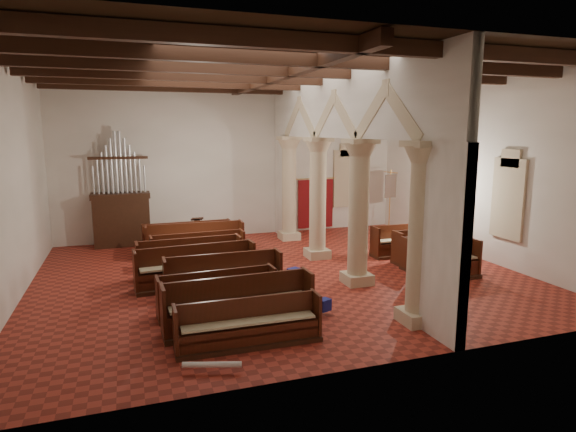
% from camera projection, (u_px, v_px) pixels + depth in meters
% --- Properties ---
extents(floor, '(14.00, 14.00, 0.00)m').
position_uv_depth(floor, '(280.00, 275.00, 14.50)').
color(floor, maroon).
rests_on(floor, ground).
extents(ceiling, '(14.00, 14.00, 0.00)m').
position_uv_depth(ceiling, '(280.00, 68.00, 13.45)').
color(ceiling, black).
rests_on(ceiling, wall_back).
extents(wall_back, '(14.00, 0.02, 6.00)m').
position_uv_depth(wall_back, '(235.00, 163.00, 19.58)').
color(wall_back, white).
rests_on(wall_back, floor).
extents(wall_front, '(14.00, 0.02, 6.00)m').
position_uv_depth(wall_front, '(384.00, 205.00, 8.38)').
color(wall_front, white).
rests_on(wall_front, floor).
extents(wall_left, '(0.02, 12.00, 6.00)m').
position_uv_depth(wall_left, '(8.00, 184.00, 11.78)').
color(wall_left, white).
rests_on(wall_left, floor).
extents(wall_right, '(0.02, 12.00, 6.00)m').
position_uv_depth(wall_right, '(478.00, 169.00, 16.17)').
color(wall_right, white).
rests_on(wall_right, floor).
extents(ceiling_beams, '(13.80, 11.80, 0.30)m').
position_uv_depth(ceiling_beams, '(280.00, 75.00, 13.48)').
color(ceiling_beams, '#341C10').
rests_on(ceiling_beams, wall_back).
extents(arcade, '(0.90, 11.90, 6.00)m').
position_uv_depth(arcade, '(337.00, 155.00, 14.44)').
color(arcade, '#C3B591').
rests_on(arcade, floor).
extents(window_right_a, '(0.03, 1.00, 2.20)m').
position_uv_depth(window_right_a, '(509.00, 199.00, 14.91)').
color(window_right_a, '#34765D').
rests_on(window_right_a, wall_right).
extents(window_right_b, '(0.03, 1.00, 2.20)m').
position_uv_depth(window_right_b, '(432.00, 185.00, 18.64)').
color(window_right_b, '#34765D').
rests_on(window_right_b, wall_right).
extents(window_back, '(1.00, 0.03, 2.20)m').
position_uv_depth(window_back, '(347.00, 178.00, 21.27)').
color(window_back, '#34765D').
rests_on(window_back, wall_back).
extents(pipe_organ, '(2.10, 0.85, 4.40)m').
position_uv_depth(pipe_organ, '(121.00, 210.00, 17.98)').
color(pipe_organ, '#341C10').
rests_on(pipe_organ, floor).
extents(lectern, '(0.45, 0.46, 1.06)m').
position_uv_depth(lectern, '(197.00, 233.00, 18.40)').
color(lectern, '#331810').
rests_on(lectern, floor).
extents(dossal_curtain, '(1.80, 0.07, 2.17)m').
position_uv_depth(dossal_curtain, '(316.00, 203.00, 20.92)').
color(dossal_curtain, maroon).
rests_on(dossal_curtain, floor).
extents(processional_banner, '(0.61, 0.78, 2.71)m').
position_uv_depth(processional_banner, '(389.00, 214.00, 20.05)').
color(processional_banner, '#341C10').
rests_on(processional_banner, floor).
extents(hymnal_box_a, '(0.33, 0.29, 0.28)m').
position_uv_depth(hymnal_box_a, '(297.00, 328.00, 9.97)').
color(hymnal_box_a, '#151D96').
rests_on(hymnal_box_a, floor).
extents(hymnal_box_b, '(0.35, 0.32, 0.28)m').
position_uv_depth(hymnal_box_b, '(324.00, 305.00, 11.31)').
color(hymnal_box_b, navy).
rests_on(hymnal_box_b, floor).
extents(hymnal_box_c, '(0.40, 0.36, 0.32)m').
position_uv_depth(hymnal_box_c, '(294.00, 274.00, 13.68)').
color(hymnal_box_c, navy).
rests_on(hymnal_box_c, floor).
extents(tube_heater_a, '(1.04, 0.42, 0.11)m').
position_uv_depth(tube_heater_a, '(212.00, 365.00, 8.58)').
color(tube_heater_a, silver).
rests_on(tube_heater_a, floor).
extents(tube_heater_b, '(0.97, 0.13, 0.10)m').
position_uv_depth(tube_heater_b, '(181.00, 314.00, 10.94)').
color(tube_heater_b, white).
rests_on(tube_heater_b, floor).
extents(nave_pew_0, '(2.96, 0.67, 0.96)m').
position_uv_depth(nave_pew_0, '(249.00, 330.00, 9.67)').
color(nave_pew_0, '#341C10').
rests_on(nave_pew_0, floor).
extents(nave_pew_1, '(3.32, 0.87, 1.14)m').
position_uv_depth(nave_pew_1, '(239.00, 312.00, 10.50)').
color(nave_pew_1, '#341C10').
rests_on(nave_pew_1, floor).
extents(nave_pew_2, '(2.83, 0.81, 1.01)m').
position_uv_depth(nave_pew_2, '(218.00, 299.00, 11.40)').
color(nave_pew_2, '#341C10').
rests_on(nave_pew_2, floor).
extents(nave_pew_3, '(3.07, 0.74, 1.10)m').
position_uv_depth(nave_pew_3, '(224.00, 282.00, 12.63)').
color(nave_pew_3, '#341C10').
rests_on(nave_pew_3, floor).
extents(nave_pew_4, '(3.35, 0.99, 1.15)m').
position_uv_depth(nave_pew_4, '(196.00, 273.00, 13.39)').
color(nave_pew_4, '#341C10').
rests_on(nave_pew_4, floor).
extents(nave_pew_5, '(3.09, 0.87, 1.13)m').
position_uv_depth(nave_pew_5, '(190.00, 264.00, 14.31)').
color(nave_pew_5, '#341C10').
rests_on(nave_pew_5, floor).
extents(nave_pew_6, '(3.03, 0.79, 1.02)m').
position_uv_depth(nave_pew_6, '(199.00, 254.00, 15.60)').
color(nave_pew_6, '#341C10').
rests_on(nave_pew_6, floor).
extents(nave_pew_7, '(3.33, 0.86, 1.14)m').
position_uv_depth(nave_pew_7, '(196.00, 245.00, 16.60)').
color(nave_pew_7, '#341C10').
rests_on(nave_pew_7, floor).
extents(nave_pew_8, '(3.16, 0.77, 1.04)m').
position_uv_depth(nave_pew_8, '(188.00, 241.00, 17.34)').
color(nave_pew_8, '#341C10').
rests_on(nave_pew_8, floor).
extents(aisle_pew_0, '(2.02, 0.81, 1.12)m').
position_uv_depth(aisle_pew_0, '(447.00, 266.00, 14.05)').
color(aisle_pew_0, '#341C10').
rests_on(aisle_pew_0, floor).
extents(aisle_pew_1, '(2.01, 0.83, 1.05)m').
position_uv_depth(aisle_pew_1, '(432.00, 257.00, 15.12)').
color(aisle_pew_1, '#341C10').
rests_on(aisle_pew_1, floor).
extents(aisle_pew_2, '(2.15, 0.79, 1.10)m').
position_uv_depth(aisle_pew_2, '(424.00, 251.00, 15.79)').
color(aisle_pew_2, '#341C10').
rests_on(aisle_pew_2, floor).
extents(aisle_pew_3, '(2.12, 0.74, 1.08)m').
position_uv_depth(aisle_pew_3, '(401.00, 246.00, 16.64)').
color(aisle_pew_3, '#341C10').
rests_on(aisle_pew_3, floor).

